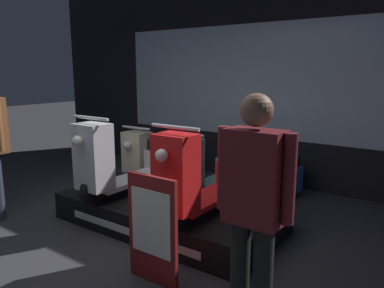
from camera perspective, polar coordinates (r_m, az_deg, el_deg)
The scene contains 10 objects.
ground_plane at distance 3.87m, azimuth -14.55°, elevation -15.47°, with size 30.00×30.00×0.00m, color #2D2D33.
shop_wall_back at distance 5.93m, azimuth 8.53°, elevation 9.95°, with size 8.45×0.09×3.20m.
display_platform at distance 4.27m, azimuth -3.57°, elevation -10.30°, with size 2.44×1.23×0.30m.
scooter_display_left at distance 4.42m, azimuth -9.74°, elevation -2.74°, with size 0.51×1.55×0.95m.
scooter_display_right at distance 3.75m, azimuth 2.24°, elevation -5.14°, with size 0.51×1.55×0.95m.
scooter_backrow_0 at distance 5.72m, azimuth -4.86°, elevation -2.56°, with size 0.51×1.55×0.95m.
scooter_backrow_1 at distance 5.21m, azimuth 2.56°, elevation -3.91°, with size 0.51×1.55×0.95m.
scooter_backrow_2 at distance 4.80m, azimuth 11.43°, elevation -5.42°, with size 0.51×1.55×0.95m.
person_right_browsing at distance 2.42m, azimuth 9.36°, elevation -8.59°, with size 0.53×0.21×1.58m.
price_sign_board at distance 3.10m, azimuth -6.06°, elevation -12.83°, with size 0.49×0.04×0.91m.
Camera 1 is at (2.71, -2.17, 1.71)m, focal length 35.00 mm.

